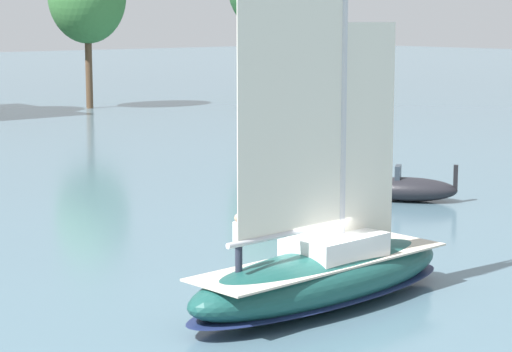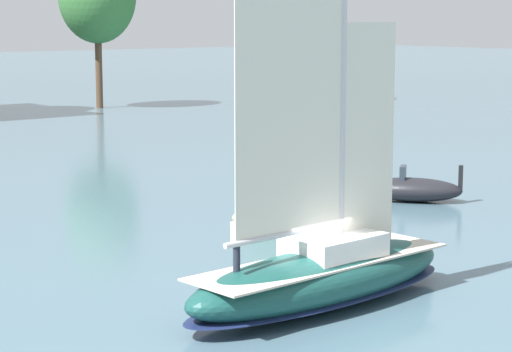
# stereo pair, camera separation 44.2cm
# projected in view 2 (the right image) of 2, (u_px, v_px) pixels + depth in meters

# --- Properties ---
(ground_plane) EXTENTS (400.00, 400.00, 0.00)m
(ground_plane) POSITION_uv_depth(u_px,v_px,m) (321.00, 306.00, 29.32)
(ground_plane) COLOR slate
(sailboat_main) EXTENTS (10.20, 3.25, 13.87)m
(sailboat_main) POSITION_uv_depth(u_px,v_px,m) (322.00, 269.00, 29.16)
(sailboat_main) COLOR #194C47
(sailboat_main) RESTS_ON ground
(motor_tender) EXTENTS (4.18, 4.71, 1.74)m
(motor_tender) POSITION_uv_depth(u_px,v_px,m) (413.00, 189.00, 45.80)
(motor_tender) COLOR black
(motor_tender) RESTS_ON ground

